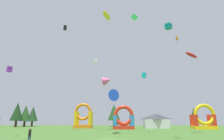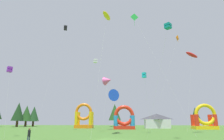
# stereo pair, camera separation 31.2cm
# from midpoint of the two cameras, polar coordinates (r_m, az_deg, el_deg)

# --- Properties ---
(ground_plane) EXTENTS (120.00, 120.00, 0.00)m
(ground_plane) POSITION_cam_midpoint_polar(r_m,az_deg,el_deg) (29.20, -0.51, -20.04)
(ground_plane) COLOR #47752D
(kite_yellow_parafoil) EXTENTS (2.79, 8.69, 24.62)m
(kite_yellow_parafoil) POSITION_cam_midpoint_polar(r_m,az_deg,el_deg) (42.03, -1.39, 15.78)
(kite_yellow_parafoil) COLOR yellow
(kite_yellow_parafoil) RESTS_ON ground_plane
(kite_orange_diamond) EXTENTS (9.04, 1.04, 24.68)m
(kite_orange_diamond) POSITION_cam_midpoint_polar(r_m,az_deg,el_deg) (55.53, 19.18, 8.78)
(kite_orange_diamond) COLOR orange
(kite_orange_diamond) RESTS_ON ground_plane
(kite_blue_delta) EXTENTS (3.15, 3.08, 8.64)m
(kite_blue_delta) POSITION_cam_midpoint_polar(r_m,az_deg,el_deg) (39.15, 0.05, -7.67)
(kite_blue_delta) COLOR blue
(kite_blue_delta) RESTS_ON ground_plane
(kite_black_box) EXTENTS (5.82, 2.19, 27.54)m
(kite_black_box) POSITION_cam_midpoint_polar(r_m,az_deg,el_deg) (55.00, -13.55, 12.03)
(kite_black_box) COLOR black
(kite_black_box) RESTS_ON ground_plane
(kite_green_diamond) EXTENTS (9.41, 6.36, 25.11)m
(kite_green_diamond) POSITION_cam_midpoint_polar(r_m,az_deg,el_deg) (43.90, 6.91, 14.99)
(kite_green_diamond) COLOR green
(kite_green_diamond) RESTS_ON ground_plane
(kite_red_parafoil) EXTENTS (5.10, 3.53, 17.33)m
(kite_red_parafoil) POSITION_cam_midpoint_polar(r_m,az_deg,el_deg) (45.57, 22.84, 4.17)
(kite_red_parafoil) COLOR red
(kite_red_parafoil) RESTS_ON ground_plane
(kite_teal_box) EXTENTS (4.13, 4.00, 17.18)m
(kite_teal_box) POSITION_cam_midpoint_polar(r_m,az_deg,el_deg) (31.47, 16.58, 12.36)
(kite_teal_box) COLOR #0C7F7A
(kite_teal_box) RESTS_ON ground_plane
(kite_white_box) EXTENTS (2.73, 5.15, 16.60)m
(kite_white_box) POSITION_cam_midpoint_polar(r_m,az_deg,el_deg) (45.52, -4.77, 2.70)
(kite_white_box) COLOR white
(kite_white_box) RESTS_ON ground_plane
(kite_cyan_box) EXTENTS (1.83, 2.51, 12.54)m
(kite_cyan_box) POSITION_cam_midpoint_polar(r_m,az_deg,el_deg) (41.72, 9.76, -1.54)
(kite_cyan_box) COLOR #19B7CC
(kite_cyan_box) RESTS_ON ground_plane
(kite_pink_delta) EXTENTS (3.18, 3.84, 14.43)m
(kite_pink_delta) POSITION_cam_midpoint_polar(r_m,az_deg,el_deg) (53.00, -1.11, -3.13)
(kite_pink_delta) COLOR #EA599E
(kite_pink_delta) RESTS_ON ground_plane
(kite_purple_box) EXTENTS (1.97, 1.90, 11.68)m
(kite_purple_box) POSITION_cam_midpoint_polar(r_m,az_deg,el_deg) (37.56, -27.97, 0.13)
(kite_purple_box) COLOR purple
(kite_purple_box) RESTS_ON ground_plane
(person_far_side) EXTENTS (0.43, 0.43, 1.86)m
(person_far_side) POSITION_cam_midpoint_polar(r_m,az_deg,el_deg) (25.85, -23.16, -17.27)
(person_far_side) COLOR navy
(person_far_side) RESTS_ON ground_plane
(inflatable_yellow_castle) EXTENTS (6.19, 4.26, 7.00)m
(inflatable_yellow_castle) POSITION_cam_midpoint_polar(r_m,az_deg,el_deg) (61.47, 26.01, -13.22)
(inflatable_yellow_castle) COLOR yellow
(inflatable_yellow_castle) RESTS_ON ground_plane
(inflatable_orange_dome) EXTENTS (5.53, 3.88, 7.62)m
(inflatable_orange_dome) POSITION_cam_midpoint_polar(r_m,az_deg,el_deg) (62.74, -8.20, -14.11)
(inflatable_orange_dome) COLOR orange
(inflatable_orange_dome) RESTS_ON ground_plane
(inflatable_red_slide) EXTENTS (5.93, 4.44, 6.60)m
(inflatable_red_slide) POSITION_cam_midpoint_polar(r_m,az_deg,el_deg) (56.42, 3.80, -14.79)
(inflatable_red_slide) COLOR red
(inflatable_red_slide) RESTS_ON ground_plane
(festival_tent) EXTENTS (7.51, 4.20, 4.34)m
(festival_tent) POSITION_cam_midpoint_polar(r_m,az_deg,el_deg) (63.28, 13.38, -14.55)
(festival_tent) COLOR silver
(festival_tent) RESTS_ON ground_plane
(tree_row_1) EXTENTS (4.45, 4.45, 8.65)m
(tree_row_1) POSITION_cam_midpoint_polar(r_m,az_deg,el_deg) (79.08, -26.01, -11.07)
(tree_row_1) COLOR #4C331E
(tree_row_1) RESTS_ON ground_plane
(tree_row_2) EXTENTS (4.19, 4.19, 7.69)m
(tree_row_2) POSITION_cam_midpoint_polar(r_m,az_deg,el_deg) (80.02, -23.98, -11.69)
(tree_row_2) COLOR #4C331E
(tree_row_2) RESTS_ON ground_plane
(tree_row_3) EXTENTS (3.96, 3.96, 7.42)m
(tree_row_3) POSITION_cam_midpoint_polar(r_m,az_deg,el_deg) (80.41, -22.12, -12.00)
(tree_row_3) COLOR #4C331E
(tree_row_3) RESTS_ON ground_plane
(tree_row_4) EXTENTS (4.64, 4.64, 8.24)m
(tree_row_4) POSITION_cam_midpoint_polar(r_m,az_deg,el_deg) (73.73, 0.94, -12.47)
(tree_row_4) COLOR #4C331E
(tree_row_4) RESTS_ON ground_plane
(tree_row_5) EXTENTS (3.32, 3.32, 7.04)m
(tree_row_5) POSITION_cam_midpoint_polar(r_m,az_deg,el_deg) (80.03, 23.70, -11.85)
(tree_row_5) COLOR #4C331E
(tree_row_5) RESTS_ON ground_plane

